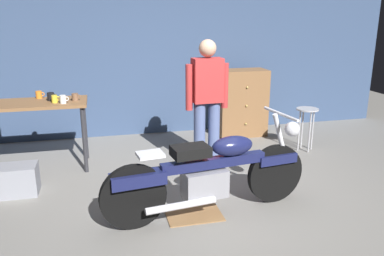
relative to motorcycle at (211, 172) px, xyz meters
name	(u,v)px	position (x,y,z in m)	size (l,w,h in m)	color
ground_plane	(209,203)	(0.05, 0.22, -0.45)	(12.00, 12.00, 0.00)	gray
back_wall	(163,41)	(0.05, 3.02, 1.10)	(8.00, 0.12, 3.10)	#384C70
workbench	(35,111)	(-1.84, 1.70, 0.34)	(1.30, 0.64, 0.90)	brown
motorcycle	(211,172)	(0.00, 0.00, 0.00)	(2.18, 0.67, 1.00)	black
person_standing	(207,98)	(0.31, 1.28, 0.48)	(0.57, 0.24, 1.67)	#57689C
shop_stool	(307,118)	(1.92, 1.55, 0.05)	(0.32, 0.32, 0.64)	#B2B2B7
wooden_dresser	(241,103)	(1.26, 2.52, 0.10)	(0.80, 0.47, 1.10)	brown
drip_tray	(194,214)	(-0.18, 0.00, -0.44)	(0.56, 0.40, 0.01)	olive
storage_bin	(17,180)	(-1.99, 0.95, -0.28)	(0.44, 0.32, 0.34)	gray
mug_yellow_tall	(55,99)	(-1.58, 1.59, 0.50)	(0.11, 0.07, 0.10)	yellow
mug_white_ceramic	(63,99)	(-1.47, 1.52, 0.50)	(0.11, 0.08, 0.10)	white
mug_black_matte	(51,97)	(-1.63, 1.73, 0.50)	(0.12, 0.09, 0.11)	black
mug_orange_travel	(39,95)	(-1.80, 1.92, 0.50)	(0.11, 0.08, 0.10)	orange
mug_brown_stoneware	(75,97)	(-1.33, 1.66, 0.50)	(0.11, 0.08, 0.09)	brown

